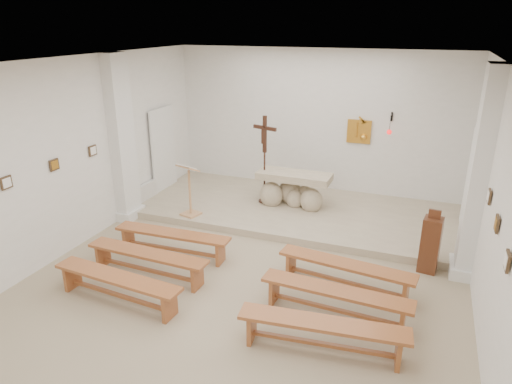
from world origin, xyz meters
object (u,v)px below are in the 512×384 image
at_px(bench_left_front, 172,238).
at_px(bench_left_second, 147,258).
at_px(lectern, 189,190).
at_px(bench_right_second, 336,296).
at_px(donation_pedestal, 430,244).
at_px(bench_right_front, 346,269).
at_px(bench_right_third, 323,329).
at_px(altar, 293,192).
at_px(crucifix_stand, 264,153).
at_px(bench_left_third, 117,282).

xyz_separation_m(bench_left_front, bench_left_second, (0.00, -0.81, 0.00)).
distance_m(lectern, bench_right_second, 4.27).
xyz_separation_m(donation_pedestal, bench_left_front, (-4.40, -1.07, -0.15)).
bearing_deg(bench_right_front, bench_right_third, -82.96).
bearing_deg(altar, bench_right_front, -57.64).
bearing_deg(bench_right_third, lectern, 133.45).
height_order(crucifix_stand, donation_pedestal, crucifix_stand).
bearing_deg(altar, bench_left_second, -111.26).
height_order(crucifix_stand, bench_right_third, crucifix_stand).
bearing_deg(bench_right_second, donation_pedestal, 59.84).
bearing_deg(bench_right_third, altar, 105.18).
xyz_separation_m(bench_right_second, bench_right_third, (0.00, -0.81, 0.00)).
relative_size(altar, bench_left_third, 0.74).
bearing_deg(bench_left_front, bench_right_second, -16.30).
bearing_deg(donation_pedestal, altar, 157.42).
height_order(altar, bench_left_third, altar).
relative_size(altar, bench_right_third, 0.74).
distance_m(bench_left_front, bench_left_second, 0.81).
distance_m(altar, bench_right_third, 4.73).
distance_m(bench_left_front, bench_right_third, 3.56).
xyz_separation_m(bench_right_front, bench_left_second, (-3.17, -0.81, 0.00)).
bearing_deg(bench_left_front, bench_left_second, -91.96).
height_order(bench_left_front, bench_left_second, same).
relative_size(lectern, crucifix_stand, 0.58).
bearing_deg(bench_right_front, bench_left_front, -172.96).
relative_size(crucifix_stand, donation_pedestal, 1.75).
relative_size(altar, bench_right_front, 0.74).
xyz_separation_m(lectern, crucifix_stand, (1.22, 1.29, 0.58)).
xyz_separation_m(lectern, bench_left_front, (0.43, -1.46, -0.38)).
relative_size(crucifix_stand, bench_right_front, 0.90).
bearing_deg(altar, bench_left_third, -107.49).
bearing_deg(bench_right_second, bench_right_third, -86.95).
xyz_separation_m(bench_left_second, bench_right_third, (3.17, -0.81, 0.00)).
bearing_deg(bench_right_front, bench_left_third, -145.89).
height_order(donation_pedestal, bench_right_second, donation_pedestal).
xyz_separation_m(altar, lectern, (-1.89, -1.33, 0.25)).
xyz_separation_m(bench_left_front, bench_right_second, (3.17, -0.81, 0.00)).
relative_size(bench_left_third, bench_right_third, 1.00).
height_order(lectern, crucifix_stand, crucifix_stand).
relative_size(lectern, bench_right_second, 0.53).
bearing_deg(bench_left_third, lectern, 102.61).
xyz_separation_m(altar, donation_pedestal, (2.94, -1.71, 0.03)).
bearing_deg(bench_right_second, bench_left_second, -176.95).
distance_m(crucifix_stand, bench_right_second, 4.39).
xyz_separation_m(crucifix_stand, bench_left_second, (-0.79, -3.56, -0.96)).
xyz_separation_m(altar, crucifix_stand, (-0.67, -0.03, 0.83)).
relative_size(donation_pedestal, bench_right_third, 0.51).
distance_m(donation_pedestal, bench_right_front, 1.64).
bearing_deg(bench_right_second, bench_left_third, -162.62).
distance_m(donation_pedestal, bench_left_front, 4.54).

